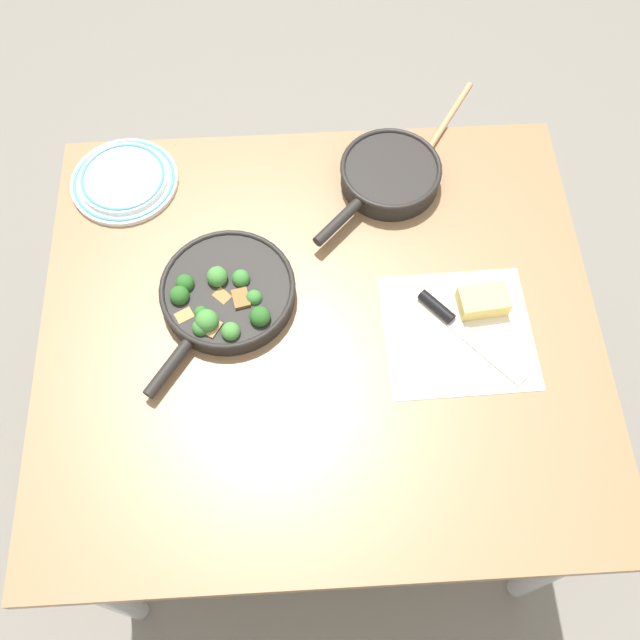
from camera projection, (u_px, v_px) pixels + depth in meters
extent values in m
plane|color=slate|center=(320.00, 439.00, 2.15)|extent=(14.00, 14.00, 0.00)
cube|color=olive|center=(320.00, 328.00, 1.48)|extent=(1.15, 1.03, 0.03)
cylinder|color=#BCBCC1|center=(491.00, 238.00, 2.04)|extent=(0.05, 0.05, 0.74)
cylinder|color=#BCBCC1|center=(129.00, 255.00, 2.02)|extent=(0.05, 0.05, 0.74)
cylinder|color=#BCBCC1|center=(556.00, 568.00, 1.63)|extent=(0.05, 0.05, 0.74)
cylinder|color=#BCBCC1|center=(103.00, 595.00, 1.60)|extent=(0.05, 0.05, 0.74)
cylinder|color=black|center=(228.00, 292.00, 1.48)|extent=(0.28, 0.28, 0.04)
torus|color=black|center=(227.00, 287.00, 1.46)|extent=(0.28, 0.28, 0.01)
cylinder|color=black|center=(168.00, 368.00, 1.39)|extent=(0.09, 0.12, 0.02)
cylinder|color=#357027|center=(232.00, 337.00, 1.43)|extent=(0.01, 0.01, 0.02)
sphere|color=#428438|center=(231.00, 331.00, 1.41)|extent=(0.04, 0.04, 0.04)
cylinder|color=#245B1C|center=(202.00, 317.00, 1.45)|extent=(0.01, 0.01, 0.02)
sphere|color=#2D6B28|center=(201.00, 313.00, 1.44)|extent=(0.03, 0.03, 0.03)
cylinder|color=#205218|center=(182.00, 301.00, 1.47)|extent=(0.01, 0.01, 0.02)
sphere|color=#286023|center=(179.00, 295.00, 1.44)|extent=(0.04, 0.04, 0.04)
cylinder|color=#205218|center=(187.00, 289.00, 1.48)|extent=(0.01, 0.01, 0.02)
sphere|color=#286023|center=(185.00, 283.00, 1.46)|extent=(0.04, 0.04, 0.04)
cylinder|color=#2C6823|center=(242.00, 284.00, 1.49)|extent=(0.01, 0.01, 0.02)
sphere|color=#387A33|center=(241.00, 278.00, 1.47)|extent=(0.04, 0.04, 0.04)
cylinder|color=#357027|center=(219.00, 277.00, 1.50)|extent=(0.01, 0.01, 0.02)
sphere|color=#428438|center=(218.00, 273.00, 1.48)|extent=(0.03, 0.03, 0.03)
cylinder|color=#357027|center=(209.00, 327.00, 1.44)|extent=(0.02, 0.02, 0.03)
sphere|color=#428438|center=(207.00, 321.00, 1.41)|extent=(0.05, 0.05, 0.05)
cylinder|color=#2C6823|center=(255.00, 303.00, 1.47)|extent=(0.01, 0.01, 0.02)
sphere|color=#387A33|center=(254.00, 298.00, 1.45)|extent=(0.03, 0.03, 0.03)
cylinder|color=#205218|center=(261.00, 321.00, 1.45)|extent=(0.01, 0.01, 0.02)
sphere|color=#286023|center=(260.00, 315.00, 1.42)|extent=(0.04, 0.04, 0.04)
cylinder|color=#2C6823|center=(203.00, 333.00, 1.44)|extent=(0.01, 0.01, 0.02)
sphere|color=#387A33|center=(201.00, 328.00, 1.42)|extent=(0.04, 0.04, 0.04)
cylinder|color=#357027|center=(219.00, 283.00, 1.49)|extent=(0.02, 0.02, 0.02)
sphere|color=#428438|center=(217.00, 277.00, 1.46)|extent=(0.04, 0.04, 0.04)
cube|color=#AD7F4C|center=(213.00, 331.00, 1.43)|extent=(0.05, 0.05, 0.03)
cube|color=olive|center=(242.00, 302.00, 1.46)|extent=(0.04, 0.05, 0.04)
cube|color=#9E703D|center=(223.00, 299.00, 1.47)|extent=(0.04, 0.04, 0.03)
cube|color=#9E703D|center=(222.00, 275.00, 1.49)|extent=(0.04, 0.04, 0.03)
cube|color=#AD7F4C|center=(262.00, 319.00, 1.45)|extent=(0.04, 0.03, 0.03)
cube|color=#AD7F4C|center=(185.00, 318.00, 1.45)|extent=(0.04, 0.04, 0.03)
cylinder|color=black|center=(390.00, 175.00, 1.61)|extent=(0.22, 0.22, 0.05)
torus|color=black|center=(391.00, 168.00, 1.59)|extent=(0.23, 0.23, 0.01)
cylinder|color=black|center=(338.00, 222.00, 1.54)|extent=(0.12, 0.12, 0.02)
cylinder|color=#EAD170|center=(390.00, 177.00, 1.62)|extent=(0.18, 0.18, 0.02)
cylinder|color=tan|center=(441.00, 130.00, 1.69)|extent=(0.20, 0.29, 0.02)
ellipsoid|color=tan|center=(405.00, 186.00, 1.62)|extent=(0.07, 0.08, 0.02)
cube|color=beige|center=(458.00, 332.00, 1.46)|extent=(0.31, 0.29, 0.00)
cube|color=silver|center=(486.00, 351.00, 1.44)|extent=(0.14, 0.16, 0.01)
cylinder|color=black|center=(437.00, 307.00, 1.47)|extent=(0.07, 0.08, 0.02)
cube|color=#EACC66|center=(483.00, 301.00, 1.47)|extent=(0.11, 0.07, 0.04)
cylinder|color=white|center=(125.00, 181.00, 1.63)|extent=(0.24, 0.24, 0.01)
torus|color=#4C9EB7|center=(124.00, 180.00, 1.62)|extent=(0.23, 0.23, 0.01)
cylinder|color=white|center=(123.00, 178.00, 1.62)|extent=(0.20, 0.20, 0.01)
torus|color=#4C9EB7|center=(123.00, 176.00, 1.61)|extent=(0.19, 0.19, 0.01)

